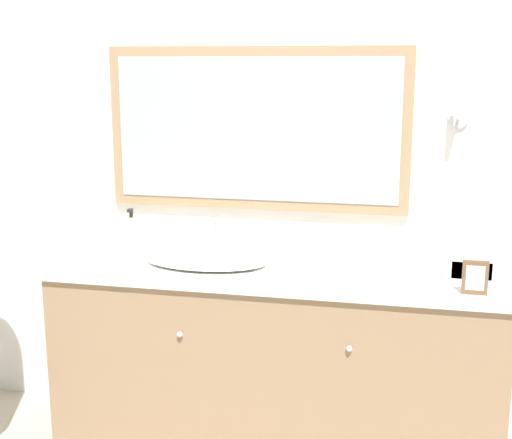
% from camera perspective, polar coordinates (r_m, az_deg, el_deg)
% --- Properties ---
extents(wall_back, '(8.00, 0.18, 2.55)m').
position_cam_1_polar(wall_back, '(3.25, 2.75, 4.82)').
color(wall_back, white).
rests_on(wall_back, ground_plane).
extents(vanity_counter, '(1.92, 0.62, 0.87)m').
position_cam_1_polar(vanity_counter, '(3.16, 1.64, -11.35)').
color(vanity_counter, '#937556').
rests_on(vanity_counter, ground_plane).
extents(sink_basin, '(0.52, 0.35, 0.17)m').
position_cam_1_polar(sink_basin, '(3.05, -3.99, -3.24)').
color(sink_basin, white).
rests_on(sink_basin, vanity_counter).
extents(soap_bottle, '(0.05, 0.05, 0.19)m').
position_cam_1_polar(soap_bottle, '(3.33, -9.91, -0.97)').
color(soap_bottle, beige).
rests_on(soap_bottle, vanity_counter).
extents(appliance_box, '(0.21, 0.12, 0.10)m').
position_cam_1_polar(appliance_box, '(2.95, 16.80, -3.64)').
color(appliance_box, white).
rests_on(appliance_box, vanity_counter).
extents(picture_frame, '(0.09, 0.01, 0.13)m').
position_cam_1_polar(picture_frame, '(2.76, 17.12, -4.47)').
color(picture_frame, brown).
rests_on(picture_frame, vanity_counter).
extents(hand_towel_near_sink, '(0.16, 0.14, 0.03)m').
position_cam_1_polar(hand_towel_near_sink, '(3.10, 4.87, -3.00)').
color(hand_towel_near_sink, '#B7A899').
rests_on(hand_towel_near_sink, vanity_counter).
extents(hand_towel_far_corner, '(0.15, 0.12, 0.04)m').
position_cam_1_polar(hand_towel_far_corner, '(2.90, 10.85, -4.24)').
color(hand_towel_far_corner, white).
rests_on(hand_towel_far_corner, vanity_counter).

